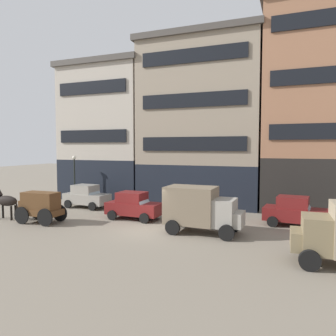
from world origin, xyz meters
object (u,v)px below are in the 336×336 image
(pedestrian_officer, at_px, (201,204))
(sedan_dark, at_px, (133,206))
(delivery_truck_near, at_px, (201,208))
(sedan_parked_curb, at_px, (295,211))
(cargo_wagon, at_px, (40,205))
(draft_horse, at_px, (6,200))
(streetlamp_curbside, at_px, (74,172))
(fire_hydrant_curbside, at_px, (216,208))
(sedan_light, at_px, (86,196))

(pedestrian_officer, bearing_deg, sedan_dark, -154.92)
(delivery_truck_near, bearing_deg, sedan_parked_curb, 36.08)
(cargo_wagon, height_order, draft_horse, draft_horse)
(delivery_truck_near, xyz_separation_m, sedan_parked_curb, (4.96, 3.61, -0.51))
(delivery_truck_near, xyz_separation_m, streetlamp_curbside, (-12.94, 5.73, 1.25))
(pedestrian_officer, bearing_deg, fire_hydrant_curbside, 69.51)
(sedan_parked_curb, bearing_deg, pedestrian_officer, 178.36)
(sedan_dark, bearing_deg, sedan_light, 156.69)
(draft_horse, bearing_deg, delivery_truck_near, 5.48)
(draft_horse, height_order, fire_hydrant_curbside, draft_horse)
(streetlamp_curbside, bearing_deg, pedestrian_officer, -9.25)
(sedan_light, xyz_separation_m, streetlamp_curbside, (-2.31, 1.56, 1.76))
(pedestrian_officer, relative_size, fire_hydrant_curbside, 2.16)
(sedan_light, distance_m, streetlamp_curbside, 3.30)
(cargo_wagon, relative_size, sedan_light, 0.78)
(delivery_truck_near, relative_size, fire_hydrant_curbside, 5.29)
(sedan_dark, xyz_separation_m, streetlamp_curbside, (-7.75, 3.90, 1.76))
(fire_hydrant_curbside, bearing_deg, sedan_dark, -142.84)
(cargo_wagon, bearing_deg, streetlamp_curbside, 110.64)
(cargo_wagon, height_order, streetlamp_curbside, streetlamp_curbside)
(sedan_light, relative_size, streetlamp_curbside, 0.92)
(streetlamp_curbside, bearing_deg, sedan_dark, -26.71)
(cargo_wagon, height_order, sedan_light, cargo_wagon)
(pedestrian_officer, bearing_deg, delivery_truck_near, -75.08)
(cargo_wagon, relative_size, sedan_parked_curb, 0.77)
(sedan_dark, bearing_deg, delivery_truck_near, -19.40)
(sedan_light, distance_m, fire_hydrant_curbside, 10.34)
(sedan_dark, bearing_deg, pedestrian_officer, 25.08)
(draft_horse, bearing_deg, pedestrian_officer, 22.43)
(sedan_light, bearing_deg, sedan_dark, -23.31)
(sedan_dark, relative_size, pedestrian_officer, 2.08)
(sedan_parked_curb, relative_size, fire_hydrant_curbside, 4.64)
(draft_horse, bearing_deg, sedan_parked_curb, 15.01)
(sedan_dark, distance_m, streetlamp_curbside, 8.85)
(draft_horse, bearing_deg, cargo_wagon, 0.03)
(sedan_parked_curb, xyz_separation_m, streetlamp_curbside, (-17.90, 2.11, 1.76))
(cargo_wagon, height_order, pedestrian_officer, cargo_wagon)
(cargo_wagon, distance_m, delivery_truck_near, 10.39)
(draft_horse, distance_m, pedestrian_officer, 13.25)
(streetlamp_curbside, bearing_deg, draft_horse, -92.57)
(sedan_light, relative_size, sedan_parked_curb, 0.99)
(sedan_dark, relative_size, streetlamp_curbside, 0.91)
(draft_horse, distance_m, sedan_parked_curb, 18.86)
(sedan_dark, height_order, sedan_parked_curb, same)
(sedan_parked_curb, relative_size, pedestrian_officer, 2.14)
(cargo_wagon, relative_size, sedan_dark, 0.79)
(fire_hydrant_curbside, bearing_deg, draft_horse, -152.35)
(sedan_light, bearing_deg, pedestrian_officer, -2.30)
(draft_horse, height_order, sedan_parked_curb, draft_horse)
(sedan_dark, bearing_deg, draft_horse, -158.99)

